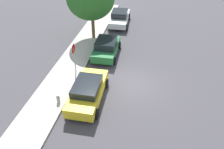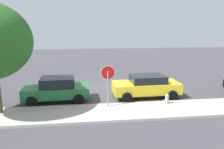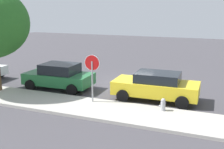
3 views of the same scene
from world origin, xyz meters
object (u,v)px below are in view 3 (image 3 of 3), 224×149
(parked_car_yellow, at_px, (156,86))
(fire_hydrant, at_px, (163,106))
(stop_sign, at_px, (92,71))
(parked_car_green, at_px, (59,76))

(parked_car_yellow, bearing_deg, fire_hydrant, 113.19)
(stop_sign, relative_size, parked_car_yellow, 0.57)
(stop_sign, distance_m, fire_hydrant, 3.77)
(stop_sign, height_order, parked_car_green, stop_sign)
(parked_car_yellow, relative_size, fire_hydrant, 6.15)
(stop_sign, distance_m, parked_car_green, 3.61)
(stop_sign, distance_m, parked_car_yellow, 3.45)
(parked_car_yellow, height_order, parked_car_green, parked_car_green)
(stop_sign, bearing_deg, parked_car_yellow, -146.27)
(parked_car_yellow, bearing_deg, parked_car_green, 1.05)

